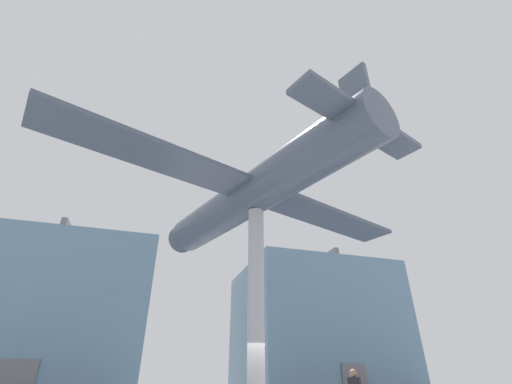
# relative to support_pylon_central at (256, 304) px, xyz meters

# --- Properties ---
(glass_pavilion_left) EXTENTS (11.91, 10.96, 10.49)m
(glass_pavilion_left) POSITION_rel_support_pylon_central_xyz_m (-9.74, 15.19, 1.10)
(glass_pavilion_left) COLOR #60849E
(glass_pavilion_left) RESTS_ON ground_plane
(glass_pavilion_right) EXTENTS (11.91, 10.96, 10.49)m
(glass_pavilion_right) POSITION_rel_support_pylon_central_xyz_m (9.74, 15.19, 1.10)
(glass_pavilion_right) COLOR #60849E
(glass_pavilion_right) RESTS_ON ground_plane
(support_pylon_central) EXTENTS (0.64, 0.64, 7.72)m
(support_pylon_central) POSITION_rel_support_pylon_central_xyz_m (0.00, 0.00, 0.00)
(support_pylon_central) COLOR #B7B7BC
(support_pylon_central) RESTS_ON ground_plane
(suspended_airplane) EXTENTS (17.24, 14.11, 3.36)m
(suspended_airplane) POSITION_rel_support_pylon_central_xyz_m (-0.05, 0.14, 4.80)
(suspended_airplane) COLOR #4C5666
(suspended_airplane) RESTS_ON support_pylon_central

